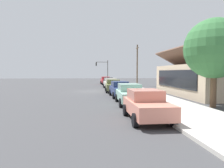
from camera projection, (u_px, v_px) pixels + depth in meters
ground_plane at (93, 91)px, 28.22m from camera, size 120.00×120.00×0.00m
sidewalk_curb at (135, 90)px, 28.77m from camera, size 60.00×4.20×0.16m
car_cherry at (106, 80)px, 44.43m from camera, size 4.62×2.11×1.59m
car_charcoal at (108, 82)px, 38.45m from camera, size 4.37×2.10×1.59m
car_ivory at (111, 83)px, 33.49m from camera, size 4.53×2.25×1.59m
car_olive at (113, 86)px, 27.62m from camera, size 4.75×2.18×1.59m
car_navy at (120, 89)px, 22.05m from camera, size 4.89×2.05×1.59m
car_seafoam at (130, 94)px, 17.12m from camera, size 4.91×2.16×1.59m
car_coral at (146, 105)px, 11.39m from camera, size 4.31×2.08×1.59m
storefront_building at (203, 79)px, 23.62m from camera, size 13.32×6.73×5.15m
shade_tree at (214, 49)px, 15.31m from camera, size 4.28×4.28×6.36m
traffic_light_main at (103, 68)px, 48.71m from camera, size 0.37×2.79×5.20m
utility_pole_wooden at (137, 64)px, 39.21m from camera, size 1.80×0.24×7.50m
fire_hydrant_red at (129, 90)px, 25.17m from camera, size 0.22×0.22×0.71m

